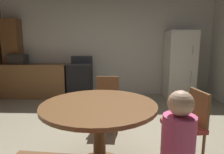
% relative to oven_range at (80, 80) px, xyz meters
% --- Properties ---
extents(ground_plane, '(14.00, 14.00, 0.00)m').
position_rel_oven_range_xyz_m(ground_plane, '(0.67, -2.65, -0.47)').
color(ground_plane, gray).
extents(wall_back, '(6.15, 0.12, 2.70)m').
position_rel_oven_range_xyz_m(wall_back, '(0.67, 0.40, 0.88)').
color(wall_back, beige).
rests_on(wall_back, ground).
extents(kitchen_counter, '(1.76, 0.60, 0.90)m').
position_rel_oven_range_xyz_m(kitchen_counter, '(-1.23, -0.00, -0.02)').
color(kitchen_counter, olive).
rests_on(kitchen_counter, ground).
extents(pantry_column, '(0.44, 0.36, 2.10)m').
position_rel_oven_range_xyz_m(pantry_column, '(-1.89, 0.18, 0.58)').
color(pantry_column, brown).
rests_on(pantry_column, ground).
extents(oven_range, '(0.60, 0.60, 1.10)m').
position_rel_oven_range_xyz_m(oven_range, '(0.00, 0.00, 0.00)').
color(oven_range, black).
rests_on(oven_range, ground).
extents(refrigerator, '(0.68, 0.68, 1.76)m').
position_rel_oven_range_xyz_m(refrigerator, '(2.63, -0.05, 0.41)').
color(refrigerator, silver).
rests_on(refrigerator, ground).
extents(microwave, '(0.44, 0.32, 0.26)m').
position_rel_oven_range_xyz_m(microwave, '(-1.67, -0.00, 0.56)').
color(microwave, '#2D2B28').
rests_on(microwave, kitchen_counter).
extents(dining_table, '(1.26, 1.26, 0.76)m').
position_rel_oven_range_xyz_m(dining_table, '(0.81, -2.98, 0.14)').
color(dining_table, brown).
rests_on(dining_table, ground).
extents(chair_east, '(0.45, 0.45, 0.87)m').
position_rel_oven_range_xyz_m(chair_east, '(1.84, -2.84, 0.03)').
color(chair_east, brown).
rests_on(chair_east, ground).
extents(chair_north, '(0.41, 0.41, 0.87)m').
position_rel_oven_range_xyz_m(chair_north, '(0.84, -1.94, 0.03)').
color(chair_north, brown).
rests_on(chair_north, ground).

